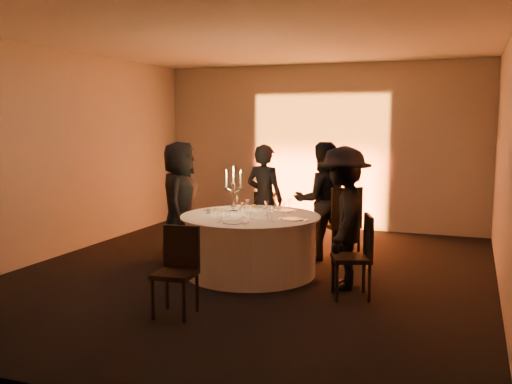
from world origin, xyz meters
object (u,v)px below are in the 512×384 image
(chair_left, at_px, (183,216))
(guest_left, at_px, (180,201))
(chair_back_left, at_px, (268,215))
(guest_back_left, at_px, (264,199))
(coffee_cup, at_px, (210,211))
(candelabra, at_px, (234,196))
(guest_right, at_px, (343,218))
(banquet_table, at_px, (251,245))
(chair_right, at_px, (358,251))
(chair_back_right, at_px, (343,219))
(chair_front, at_px, (178,265))
(guest_back_right, at_px, (322,201))

(chair_left, height_order, guest_left, guest_left)
(chair_back_left, distance_m, guest_back_left, 0.64)
(coffee_cup, relative_size, candelabra, 0.18)
(guest_left, bearing_deg, guest_right, -118.28)
(banquet_table, bearing_deg, candelabra, 149.33)
(chair_right, height_order, coffee_cup, chair_right)
(candelabra, bearing_deg, guest_right, -13.18)
(chair_back_right, xyz_separation_m, chair_right, (0.52, -1.56, -0.08))
(chair_right, xyz_separation_m, candelabra, (-1.81, 0.68, 0.45))
(chair_right, distance_m, coffee_cup, 2.12)
(guest_back_left, bearing_deg, chair_front, 103.16)
(guest_back_left, distance_m, guest_right, 2.00)
(banquet_table, xyz_separation_m, chair_left, (-1.39, 0.78, 0.16))
(chair_right, xyz_separation_m, chair_front, (-1.64, -1.19, -0.02))
(chair_left, bearing_deg, guest_back_left, -103.02)
(chair_back_right, distance_m, chair_right, 1.64)
(chair_left, relative_size, chair_front, 1.08)
(banquet_table, height_order, guest_back_left, guest_back_left)
(banquet_table, bearing_deg, coffee_cup, -176.92)
(chair_left, height_order, candelabra, candelabra)
(guest_back_left, bearing_deg, candelabra, 96.63)
(chair_back_left, height_order, chair_front, chair_front)
(chair_left, height_order, chair_right, chair_left)
(chair_left, xyz_separation_m, guest_right, (2.63, -0.96, 0.30))
(chair_back_right, height_order, coffee_cup, chair_back_right)
(guest_back_left, relative_size, candelabra, 2.65)
(banquet_table, relative_size, chair_front, 1.99)
(coffee_cup, xyz_separation_m, candelabra, (0.24, 0.22, 0.19))
(chair_front, xyz_separation_m, guest_back_right, (0.79, 2.82, 0.33))
(chair_back_right, xyz_separation_m, guest_back_right, (-0.32, 0.07, 0.24))
(chair_front, bearing_deg, candelabra, 90.79)
(guest_back_right, bearing_deg, chair_right, 87.42)
(guest_back_right, xyz_separation_m, coffee_cup, (-1.21, -1.16, -0.04))
(chair_back_right, bearing_deg, chair_left, -32.31)
(guest_left, relative_size, candelabra, 2.74)
(chair_right, xyz_separation_m, guest_back_right, (-0.84, 1.63, 0.31))
(banquet_table, height_order, candelabra, candelabra)
(chair_left, bearing_deg, guest_back_right, -111.99)
(guest_left, relative_size, guest_back_right, 1.00)
(guest_back_right, bearing_deg, coffee_cup, 14.02)
(candelabra, bearing_deg, coffee_cup, -138.31)
(guest_back_left, xyz_separation_m, coffee_cup, (-0.33, -1.20, -0.02))
(banquet_table, xyz_separation_m, guest_right, (1.24, -0.18, 0.46))
(banquet_table, height_order, chair_left, chair_left)
(chair_front, bearing_deg, banquet_table, 80.66)
(chair_front, height_order, candelabra, candelabra)
(chair_left, distance_m, chair_right, 3.15)
(banquet_table, distance_m, chair_left, 1.60)
(chair_back_left, bearing_deg, guest_right, 141.94)
(chair_back_left, bearing_deg, chair_left, 53.57)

